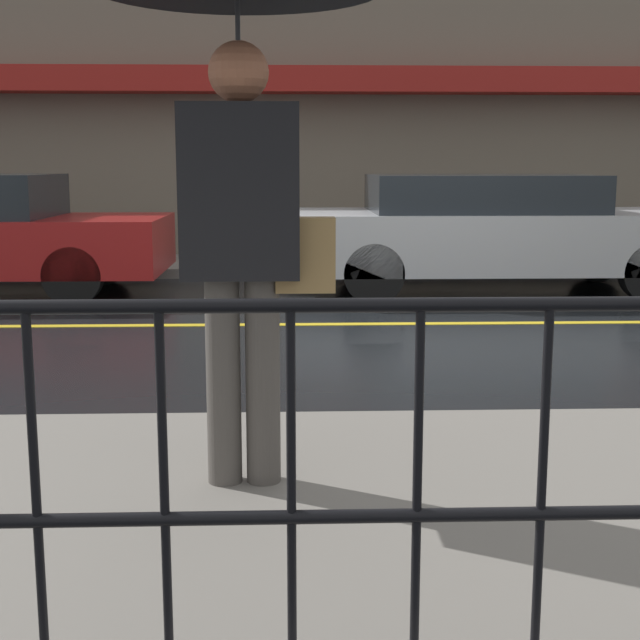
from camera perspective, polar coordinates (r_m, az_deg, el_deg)
name	(u,v)px	position (r m, az deg, el deg)	size (l,w,h in m)	color
ground_plane	(410,324)	(8.15, 5.77, -0.25)	(80.00, 80.00, 0.00)	black
sidewalk_near	(574,521)	(3.70, 15.93, -12.29)	(28.00, 2.76, 0.12)	slate
sidewalk_far	(368,265)	(12.35, 3.09, 3.55)	(28.00, 1.92, 0.12)	slate
lane_marking	(410,323)	(8.15, 5.78, -0.22)	(25.20, 0.12, 0.01)	gold
building_storefront	(363,72)	(13.41, 2.77, 15.60)	(28.00, 0.85, 5.54)	#706656
pedestrian	(239,46)	(3.61, -5.19, 17.06)	(1.12, 1.12, 2.22)	#4C4742
car_silver	(492,231)	(10.28, 10.93, 5.64)	(4.70, 1.90, 1.32)	#B2B5BA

